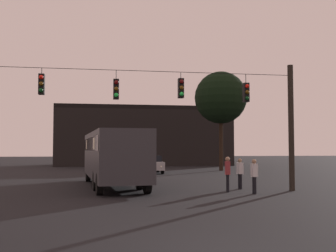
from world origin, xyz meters
TOP-DOWN VIEW (x-y plane):
  - ground_plane at (0.00, 24.50)m, footprint 168.00×168.00m
  - overhead_signal_span at (0.06, 11.12)m, footprint 15.23×0.44m
  - city_bus at (-1.33, 15.01)m, footprint 3.47×11.18m
  - car_near_right at (2.33, 27.20)m, footprint 1.82×4.35m
  - pedestrian_crossing_left at (5.06, 10.02)m, footprint 0.26×0.37m
  - pedestrian_crossing_center at (5.19, 12.37)m, footprint 0.27×0.38m
  - pedestrian_crossing_right at (4.09, 11.03)m, footprint 0.32×0.41m
  - corner_building at (3.52, 45.35)m, footprint 21.80×8.90m
  - tree_left_silhouette at (9.54, 30.27)m, footprint 5.08×5.08m

SIDE VIEW (x-z plane):
  - ground_plane at x=0.00m, z-range 0.00..0.00m
  - car_near_right at x=2.33m, z-range 0.04..1.56m
  - pedestrian_crossing_center at x=5.19m, z-range 0.10..1.69m
  - pedestrian_crossing_left at x=5.06m, z-range 0.10..1.72m
  - pedestrian_crossing_right at x=4.09m, z-range 0.12..1.83m
  - city_bus at x=-1.33m, z-range 0.37..3.37m
  - corner_building at x=3.52m, z-range 0.00..7.40m
  - overhead_signal_span at x=0.06m, z-range 0.54..6.89m
  - tree_left_silhouette at x=9.54m, z-range 2.24..11.87m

